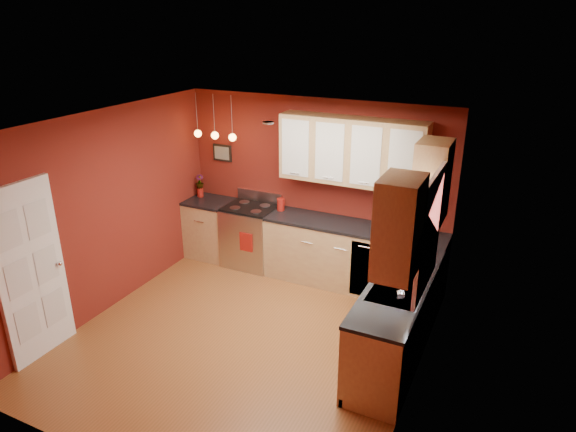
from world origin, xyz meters
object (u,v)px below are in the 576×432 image
at_px(gas_range, 251,235).
at_px(red_canister, 281,204).
at_px(sink, 396,292).
at_px(coffee_maker, 416,227).
at_px(soap_pump, 401,295).

relative_size(gas_range, red_canister, 6.12).
bearing_deg(sink, coffee_maker, 95.32).
height_order(gas_range, red_canister, red_canister).
bearing_deg(sink, red_canister, 143.41).
relative_size(red_canister, soap_pump, 1.09).
bearing_deg(soap_pump, red_canister, 141.03).
relative_size(gas_range, soap_pump, 6.68).
bearing_deg(red_canister, gas_range, -168.33).
xyz_separation_m(red_canister, coffee_maker, (2.01, -0.03, 0.01)).
distance_m(gas_range, coffee_maker, 2.54).
bearing_deg(red_canister, coffee_maker, -0.88).
relative_size(gas_range, coffee_maker, 4.86).
bearing_deg(gas_range, coffee_maker, 1.54).
distance_m(gas_range, sink, 3.05).
relative_size(coffee_maker, soap_pump, 1.38).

